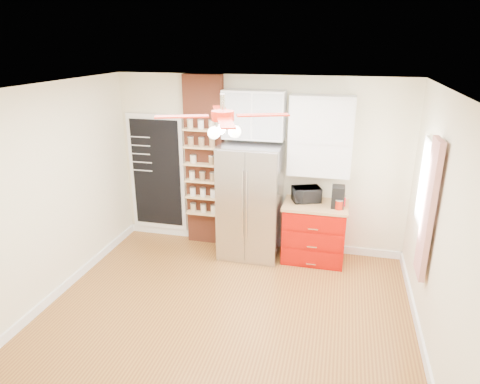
% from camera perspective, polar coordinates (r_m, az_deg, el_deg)
% --- Properties ---
extents(floor, '(4.50, 4.50, 0.00)m').
position_cam_1_polar(floor, '(5.44, -1.96, -16.00)').
color(floor, olive).
rests_on(floor, ground).
extents(ceiling, '(4.50, 4.50, 0.00)m').
position_cam_1_polar(ceiling, '(4.45, -2.37, 13.56)').
color(ceiling, white).
rests_on(ceiling, wall_back).
extents(wall_back, '(4.50, 0.02, 2.70)m').
position_cam_1_polar(wall_back, '(6.63, 2.54, 3.66)').
color(wall_back, '#EFE6C0').
rests_on(wall_back, floor).
extents(wall_front, '(4.50, 0.02, 2.70)m').
position_cam_1_polar(wall_front, '(3.14, -12.46, -16.25)').
color(wall_front, '#EFE6C0').
rests_on(wall_front, floor).
extents(wall_left, '(0.02, 4.00, 2.70)m').
position_cam_1_polar(wall_left, '(5.78, -24.15, -0.50)').
color(wall_left, '#EFE6C0').
rests_on(wall_left, floor).
extents(wall_right, '(0.02, 4.00, 2.70)m').
position_cam_1_polar(wall_right, '(4.74, 25.15, -4.91)').
color(wall_right, '#EFE6C0').
rests_on(wall_right, floor).
extents(chalkboard, '(0.95, 0.05, 1.95)m').
position_cam_1_polar(chalkboard, '(7.17, -11.01, 2.47)').
color(chalkboard, white).
rests_on(chalkboard, wall_back).
extents(brick_pillar, '(0.60, 0.16, 2.70)m').
position_cam_1_polar(brick_pillar, '(6.76, -4.70, 3.93)').
color(brick_pillar, brown).
rests_on(brick_pillar, floor).
extents(fridge, '(0.90, 0.70, 1.75)m').
position_cam_1_polar(fridge, '(6.44, 1.40, -1.26)').
color(fridge, silver).
rests_on(fridge, floor).
extents(upper_glass_cabinet, '(0.90, 0.35, 0.70)m').
position_cam_1_polar(upper_glass_cabinet, '(6.29, 1.88, 10.28)').
color(upper_glass_cabinet, white).
rests_on(upper_glass_cabinet, wall_back).
extents(red_cabinet, '(0.94, 0.64, 0.90)m').
position_cam_1_polar(red_cabinet, '(6.53, 9.83, -5.27)').
color(red_cabinet, '#A40902').
rests_on(red_cabinet, floor).
extents(upper_shelf_unit, '(0.90, 0.30, 1.15)m').
position_cam_1_polar(upper_shelf_unit, '(6.25, 10.71, 7.32)').
color(upper_shelf_unit, white).
rests_on(upper_shelf_unit, wall_back).
extents(window, '(0.04, 0.75, 1.05)m').
position_cam_1_polar(window, '(5.50, 23.60, 0.80)').
color(window, white).
rests_on(window, wall_right).
extents(curtain, '(0.06, 0.40, 1.55)m').
position_cam_1_polar(curtain, '(5.01, 23.83, -2.20)').
color(curtain, '#B02117').
rests_on(curtain, wall_right).
extents(ceiling_fan, '(1.40, 1.40, 0.44)m').
position_cam_1_polar(ceiling_fan, '(4.49, -2.32, 10.05)').
color(ceiling_fan, silver).
rests_on(ceiling_fan, ceiling).
extents(toaster_oven, '(0.47, 0.40, 0.22)m').
position_cam_1_polar(toaster_oven, '(6.41, 8.82, -0.31)').
color(toaster_oven, black).
rests_on(toaster_oven, red_cabinet).
extents(coffee_maker, '(0.18, 0.23, 0.31)m').
position_cam_1_polar(coffee_maker, '(6.27, 12.92, -0.61)').
color(coffee_maker, black).
rests_on(coffee_maker, red_cabinet).
extents(canister_left, '(0.11, 0.11, 0.13)m').
position_cam_1_polar(canister_left, '(6.21, 13.06, -1.68)').
color(canister_left, '#AC1B09').
rests_on(canister_left, red_cabinet).
extents(canister_right, '(0.12, 0.12, 0.14)m').
position_cam_1_polar(canister_right, '(6.36, 13.44, -1.19)').
color(canister_right, red).
rests_on(canister_right, red_cabinet).
extents(pantry_jar_oats, '(0.13, 0.13, 0.12)m').
position_cam_1_polar(pantry_jar_oats, '(6.67, -6.25, 4.38)').
color(pantry_jar_oats, beige).
rests_on(pantry_jar_oats, brick_pillar).
extents(pantry_jar_beans, '(0.10, 0.10, 0.13)m').
position_cam_1_polar(pantry_jar_beans, '(6.55, -3.83, 4.22)').
color(pantry_jar_beans, olive).
rests_on(pantry_jar_beans, brick_pillar).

